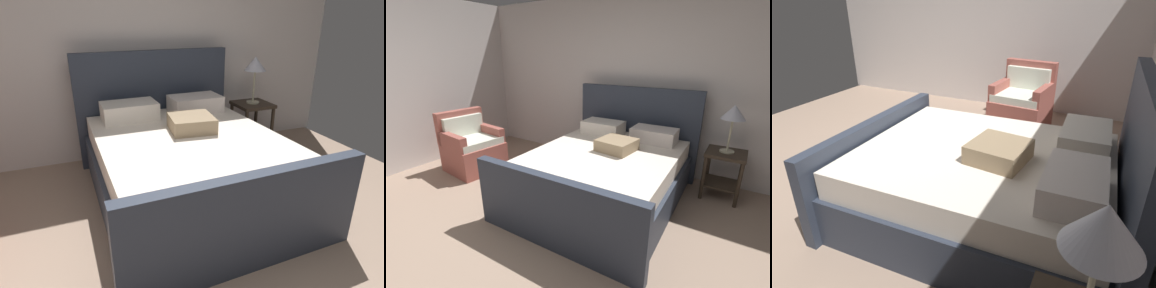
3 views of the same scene
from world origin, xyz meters
TOP-DOWN VIEW (x-y plane):
  - ground_plane at (0.00, 0.00)m, footprint 5.41×5.23m
  - wall_back at (0.00, 2.68)m, footprint 5.53×0.12m
  - bed at (0.28, 1.44)m, footprint 1.83×2.22m
  - nightstand_right at (1.48, 2.25)m, footprint 0.44×0.44m
  - table_lamp_right at (1.48, 2.25)m, footprint 0.27×0.27m
  - armchair at (-1.87, 1.10)m, footprint 0.80×0.79m

SIDE VIEW (x-z plane):
  - ground_plane at x=0.00m, z-range -0.02..0.00m
  - armchair at x=-1.87m, z-range -0.10..0.80m
  - bed at x=0.28m, z-range -0.28..0.99m
  - nightstand_right at x=1.48m, z-range 0.10..0.70m
  - table_lamp_right at x=1.48m, z-range 0.78..1.35m
  - wall_back at x=0.00m, z-range 0.00..2.56m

